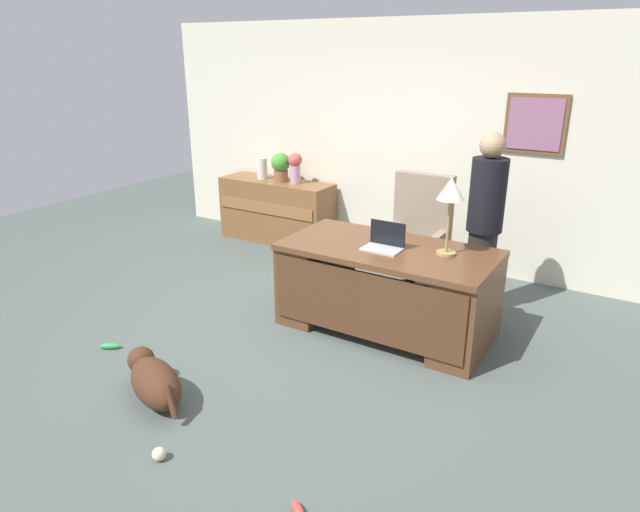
{
  "coord_description": "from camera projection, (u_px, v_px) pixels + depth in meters",
  "views": [
    {
      "loc": [
        2.38,
        -3.41,
        2.36
      ],
      "look_at": [
        0.09,
        0.3,
        0.75
      ],
      "focal_mm": 31.41,
      "sensor_mm": 36.0,
      "label": 1
    }
  ],
  "objects": [
    {
      "name": "dog_toy_plush",
      "position": [
        298.0,
        510.0,
        3.02
      ],
      "size": [
        0.15,
        0.12,
        0.05
      ],
      "primitive_type": "ellipsoid",
      "rotation": [
        0.0,
        0.0,
        2.56
      ],
      "color": "#E53F33",
      "rests_on": "ground_plane"
    },
    {
      "name": "laptop",
      "position": [
        384.0,
        242.0,
        4.72
      ],
      "size": [
        0.32,
        0.22,
        0.22
      ],
      "color": "#B2B5BA",
      "rests_on": "desk"
    },
    {
      "name": "vase_empty",
      "position": [
        262.0,
        168.0,
        7.17
      ],
      "size": [
        0.13,
        0.13,
        0.27
      ],
      "primitive_type": "cylinder",
      "color": "silver",
      "rests_on": "credenza"
    },
    {
      "name": "armchair",
      "position": [
        416.0,
        243.0,
        5.66
      ],
      "size": [
        0.6,
        0.59,
        1.21
      ],
      "color": "gray",
      "rests_on": "ground_plane"
    },
    {
      "name": "vase_with_flowers",
      "position": [
        295.0,
        166.0,
        6.88
      ],
      "size": [
        0.17,
        0.17,
        0.38
      ],
      "color": "#C095B5",
      "rests_on": "credenza"
    },
    {
      "name": "desk_lamp",
      "position": [
        451.0,
        194.0,
        4.43
      ],
      "size": [
        0.22,
        0.22,
        0.64
      ],
      "color": "#9E8447",
      "rests_on": "desk"
    },
    {
      "name": "dog_toy_ball",
      "position": [
        159.0,
        454.0,
        3.41
      ],
      "size": [
        0.09,
        0.09,
        0.09
      ],
      "primitive_type": "sphere",
      "color": "beige",
      "rests_on": "ground_plane"
    },
    {
      "name": "desk",
      "position": [
        385.0,
        287.0,
        4.87
      ],
      "size": [
        1.81,
        0.93,
        0.78
      ],
      "color": "brown",
      "rests_on": "ground_plane"
    },
    {
      "name": "dog_toy_bone",
      "position": [
        110.0,
        346.0,
        4.69
      ],
      "size": [
        0.17,
        0.14,
        0.05
      ],
      "primitive_type": "ellipsoid",
      "rotation": [
        0.0,
        0.0,
        0.58
      ],
      "color": "green",
      "rests_on": "ground_plane"
    },
    {
      "name": "ground_plane",
      "position": [
        292.0,
        348.0,
        4.71
      ],
      "size": [
        12.0,
        12.0,
        0.0
      ],
      "primitive_type": "plane",
      "color": "#4C5651"
    },
    {
      "name": "person_standing",
      "position": [
        484.0,
        224.0,
        5.07
      ],
      "size": [
        0.32,
        0.32,
        1.7
      ],
      "color": "#262323",
      "rests_on": "ground_plane"
    },
    {
      "name": "dog_lying",
      "position": [
        154.0,
        380.0,
        3.97
      ],
      "size": [
        0.73,
        0.52,
        0.3
      ],
      "color": "#472819",
      "rests_on": "ground_plane"
    },
    {
      "name": "potted_plant",
      "position": [
        281.0,
        166.0,
        7.0
      ],
      "size": [
        0.24,
        0.24,
        0.36
      ],
      "color": "brown",
      "rests_on": "credenza"
    },
    {
      "name": "credenza",
      "position": [
        277.0,
        211.0,
        7.24
      ],
      "size": [
        1.52,
        0.5,
        0.8
      ],
      "color": "brown",
      "rests_on": "ground_plane"
    },
    {
      "name": "back_wall",
      "position": [
        421.0,
        145.0,
        6.31
      ],
      "size": [
        7.0,
        0.16,
        2.7
      ],
      "color": "beige",
      "rests_on": "ground_plane"
    }
  ]
}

